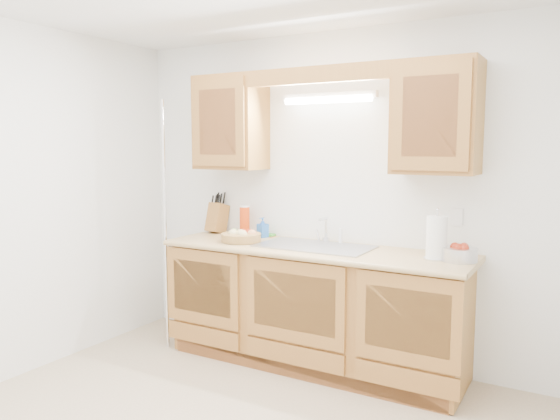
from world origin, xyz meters
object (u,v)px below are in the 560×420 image
Objects in this scene: knife_block at (217,217)px; paper_towel at (437,238)px; apple_bowl at (459,253)px; fruit_basket at (241,236)px.

knife_block is 1.05× the size of paper_towel.
apple_bowl is (2.06, -0.19, -0.08)m from knife_block.
knife_block reaches higher than apple_bowl.
paper_towel is at bearing -171.87° from apple_bowl.
paper_towel is (1.48, 0.08, 0.10)m from fruit_basket.
paper_towel reaches higher than apple_bowl.
knife_block reaches higher than paper_towel.
knife_block is 1.93m from paper_towel.
fruit_basket is 1.08× the size of knife_block.
apple_bowl is (1.62, 0.10, 0.01)m from fruit_basket.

